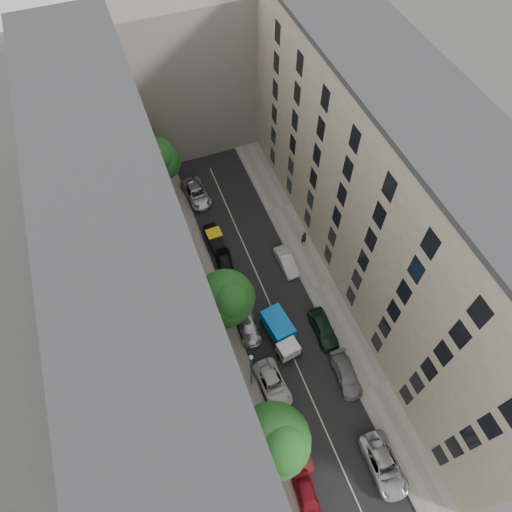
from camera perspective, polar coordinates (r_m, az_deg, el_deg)
name	(u,v)px	position (r m, az deg, el deg)	size (l,w,h in m)	color
ground	(270,303)	(45.31, 1.72, -5.95)	(120.00, 120.00, 0.00)	#4C4C49
road_surface	(270,303)	(45.30, 1.72, -5.94)	(8.00, 44.00, 0.02)	black
sidewalk_left	(217,321)	(44.51, -4.94, -8.07)	(3.00, 44.00, 0.15)	gray
sidewalk_right	(320,286)	(46.62, 8.04, -3.76)	(3.00, 44.00, 0.15)	gray
building_left	(138,286)	(35.81, -14.50, -3.69)	(8.00, 44.00, 20.00)	#454240
building_right	(392,208)	(40.82, 16.67, 5.75)	(8.00, 44.00, 20.00)	beige
building_endcap	(182,64)	(57.34, -9.20, 22.65)	(18.00, 12.00, 18.00)	gray
tarp_truck	(281,332)	(42.62, 3.09, -9.51)	(2.56, 5.11, 2.25)	black
car_left_0	(307,498)	(39.71, 6.45, -27.87)	(1.60, 3.98, 1.35)	maroon
car_left_1	(298,448)	(40.23, 5.30, -22.74)	(1.39, 3.99, 1.31)	#4D130F
car_left_2	(273,384)	(41.44, 2.10, -15.68)	(2.17, 4.71, 1.31)	silver
car_left_3	(248,325)	(43.53, -0.98, -8.67)	(1.78, 4.38, 1.27)	#AFAFB4
car_left_4	(225,265)	(46.87, -3.87, -1.14)	(1.62, 4.01, 1.37)	black
car_left_5	(215,239)	(48.90, -5.20, 2.17)	(1.39, 3.99, 1.31)	black
car_left_6	(196,193)	(53.16, -7.46, 7.80)	(2.32, 5.04, 1.40)	#B0AFB4
car_right_0	(384,465)	(41.04, 15.69, -23.87)	(2.43, 5.27, 1.46)	#B8B9BD
car_right_1	(346,375)	(42.45, 11.20, -14.35)	(1.80, 4.43, 1.29)	gray
car_right_2	(323,328)	(43.73, 8.44, -8.95)	(1.76, 4.38, 1.49)	black
car_right_3	(287,262)	(47.14, 3.84, -0.71)	(1.37, 3.93, 1.30)	silver
tree_near	(275,442)	(34.13, 2.41, -22.23)	(5.54, 5.31, 9.54)	#382619
tree_mid	(227,300)	(39.17, -3.64, -5.45)	(5.31, 5.04, 8.29)	#382619
tree_far	(156,162)	(50.02, -12.38, 11.45)	(5.27, 4.99, 8.50)	#382619
lamp_post	(251,368)	(38.22, -0.61, -13.80)	(0.36, 0.36, 6.42)	#1C633F
pedestrian	(304,238)	(48.56, 6.00, 2.29)	(0.66, 0.43, 1.80)	black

